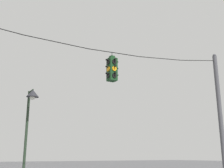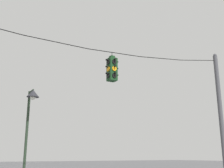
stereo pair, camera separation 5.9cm
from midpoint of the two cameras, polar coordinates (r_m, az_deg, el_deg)
The scene contains 4 objects.
utility_pole_right at distance 15.44m, azimuth 21.13°, elevation -7.21°, with size 0.22×0.22×7.35m.
span_wire at distance 10.88m, azimuth -11.05°, elevation 9.74°, with size 17.72×0.03×0.90m.
traffic_light_over_intersection at distance 11.49m, azimuth -0.15°, elevation 3.03°, with size 0.58×0.58×1.22m.
street_lamp at distance 13.19m, azimuth -16.44°, elevation -5.55°, with size 0.56×0.95×4.93m.
Camera 1 is at (-3.30, -9.25, 1.98)m, focal length 45.00 mm.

